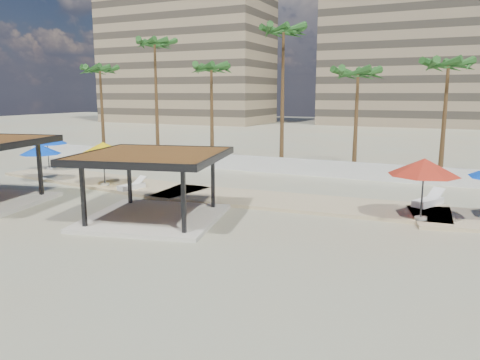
# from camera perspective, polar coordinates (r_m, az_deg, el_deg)

# --- Properties ---
(ground) EXTENTS (200.00, 200.00, 0.00)m
(ground) POSITION_cam_1_polar(r_m,az_deg,el_deg) (20.47, -5.40, -6.47)
(ground) COLOR tan
(ground) RESTS_ON ground
(promenade) EXTENTS (44.45, 7.97, 0.24)m
(promenade) POSITION_cam_1_polar(r_m,az_deg,el_deg) (26.44, 6.85, -2.45)
(promenade) COLOR #C6B284
(promenade) RESTS_ON ground
(boundary_wall) EXTENTS (56.00, 0.30, 1.20)m
(boundary_wall) POSITION_cam_1_polar(r_m,az_deg,el_deg) (34.74, 8.08, 1.54)
(boundary_wall) COLOR silver
(boundary_wall) RESTS_ON ground
(building_west) EXTENTS (34.00, 16.00, 32.40)m
(building_west) POSITION_cam_1_polar(r_m,az_deg,el_deg) (99.93, -6.62, 15.81)
(building_west) COLOR #937F60
(building_west) RESTS_ON ground
(building_mid) EXTENTS (38.00, 16.00, 30.40)m
(building_mid) POSITION_cam_1_polar(r_m,az_deg,el_deg) (95.38, 22.18, 14.78)
(building_mid) COLOR #847259
(building_mid) RESTS_ON ground
(pavilion_central) EXTENTS (7.65, 7.65, 3.24)m
(pavilion_central) POSITION_cam_1_polar(r_m,az_deg,el_deg) (22.47, -10.57, 0.00)
(pavilion_central) COLOR beige
(pavilion_central) RESTS_ON ground
(umbrella_a) EXTENTS (3.92, 3.92, 2.69)m
(umbrella_a) POSITION_cam_1_polar(r_m,az_deg,el_deg) (38.75, -22.46, 4.60)
(umbrella_a) COLOR beige
(umbrella_a) RESTS_ON promenade
(umbrella_b) EXTENTS (3.74, 3.74, 2.76)m
(umbrella_b) POSITION_cam_1_polar(r_m,az_deg,el_deg) (30.75, -16.36, 3.74)
(umbrella_b) COLOR beige
(umbrella_b) RESTS_ON promenade
(umbrella_c) EXTENTS (3.53, 3.53, 2.88)m
(umbrella_c) POSITION_cam_1_polar(r_m,az_deg,el_deg) (22.91, 21.54, 1.47)
(umbrella_c) COLOR beige
(umbrella_c) RESTS_ON promenade
(umbrella_f) EXTENTS (2.97, 2.97, 2.39)m
(umbrella_f) POSITION_cam_1_polar(r_m,az_deg,el_deg) (34.27, -23.16, 3.43)
(umbrella_f) COLOR beige
(umbrella_f) RESTS_ON promenade
(lounger_a) EXTENTS (1.01, 1.94, 0.70)m
(lounger_a) POSITION_cam_1_polar(r_m,az_deg,el_deg) (29.47, -13.04, -0.73)
(lounger_a) COLOR white
(lounger_a) RESTS_ON promenade
(lounger_b) EXTENTS (1.58, 2.24, 0.82)m
(lounger_b) POSITION_cam_1_polar(r_m,az_deg,el_deg) (26.46, 21.97, -2.44)
(lounger_b) COLOR white
(lounger_b) RESTS_ON promenade
(palm_a) EXTENTS (3.00, 3.00, 8.97)m
(palm_a) POSITION_cam_1_polar(r_m,az_deg,el_deg) (46.89, -16.70, 12.38)
(palm_a) COLOR brown
(palm_a) RESTS_ON ground
(palm_b) EXTENTS (3.00, 3.00, 11.15)m
(palm_b) POSITION_cam_1_polar(r_m,az_deg,el_deg) (43.62, -10.36, 15.49)
(palm_b) COLOR brown
(palm_b) RESTS_ON ground
(palm_c) EXTENTS (3.00, 3.00, 8.84)m
(palm_c) POSITION_cam_1_polar(r_m,az_deg,el_deg) (39.80, -3.52, 13.02)
(palm_c) COLOR brown
(palm_c) RESTS_ON ground
(palm_d) EXTENTS (3.00, 3.00, 11.62)m
(palm_d) POSITION_cam_1_polar(r_m,az_deg,el_deg) (38.27, 5.32, 16.99)
(palm_d) COLOR brown
(palm_d) RESTS_ON ground
(palm_e) EXTENTS (3.00, 3.00, 8.25)m
(palm_e) POSITION_cam_1_polar(r_m,az_deg,el_deg) (35.94, 14.19, 12.11)
(palm_e) COLOR brown
(palm_e) RESTS_ON ground
(palm_f) EXTENTS (3.00, 3.00, 8.73)m
(palm_f) POSITION_cam_1_polar(r_m,az_deg,el_deg) (35.48, 24.05, 12.29)
(palm_f) COLOR brown
(palm_f) RESTS_ON ground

